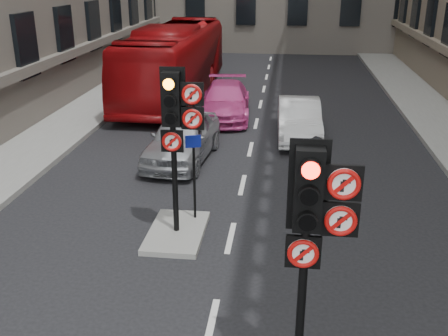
% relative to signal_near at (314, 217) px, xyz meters
% --- Properties ---
extents(pavement_left, '(3.00, 50.00, 0.16)m').
position_rel_signal_near_xyz_m(pavement_left, '(-8.69, 11.01, -2.50)').
color(pavement_left, gray).
rests_on(pavement_left, ground).
extents(centre_island, '(1.20, 2.00, 0.12)m').
position_rel_signal_near_xyz_m(centre_island, '(-2.69, 4.01, -2.52)').
color(centre_island, gray).
rests_on(centre_island, ground).
extents(signal_near, '(0.91, 0.40, 3.58)m').
position_rel_signal_near_xyz_m(signal_near, '(0.00, 0.00, 0.00)').
color(signal_near, black).
rests_on(signal_near, ground).
extents(signal_far, '(0.91, 0.40, 3.58)m').
position_rel_signal_near_xyz_m(signal_far, '(-2.60, 4.00, 0.12)').
color(signal_far, black).
rests_on(signal_far, centre_island).
extents(car_silver, '(2.04, 4.30, 1.42)m').
position_rel_signal_near_xyz_m(car_silver, '(-3.47, 8.77, -1.87)').
color(car_silver, '#A9ACB1').
rests_on(car_silver, ground).
extents(car_white, '(1.53, 4.05, 1.32)m').
position_rel_signal_near_xyz_m(car_white, '(0.07, 11.43, -1.92)').
color(car_white, silver).
rests_on(car_white, ground).
extents(car_pink, '(2.18, 4.66, 1.32)m').
position_rel_signal_near_xyz_m(car_pink, '(-2.75, 13.79, -1.92)').
color(car_pink, '#C63A84').
rests_on(car_pink, ground).
extents(bus_red, '(2.88, 11.47, 3.18)m').
position_rel_signal_near_xyz_m(bus_red, '(-5.43, 17.09, -0.99)').
color(bus_red, maroon).
rests_on(bus_red, ground).
extents(motorcycle, '(0.48, 1.68, 1.01)m').
position_rel_signal_near_xyz_m(motorcycle, '(0.51, 5.75, -2.08)').
color(motorcycle, black).
rests_on(motorcycle, ground).
extents(motorcyclist, '(0.71, 0.47, 1.93)m').
position_rel_signal_near_xyz_m(motorcyclist, '(0.31, 5.53, -1.62)').
color(motorcyclist, black).
rests_on(motorcyclist, ground).
extents(info_sign, '(0.34, 0.15, 2.00)m').
position_rel_signal_near_xyz_m(info_sign, '(-2.39, 4.66, -1.17)').
color(info_sign, black).
rests_on(info_sign, centre_island).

